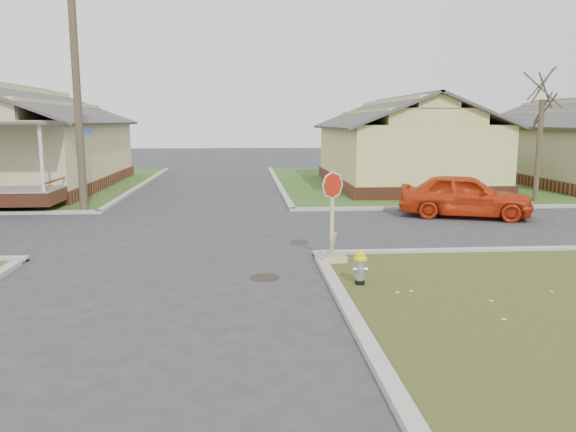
{
  "coord_description": "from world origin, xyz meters",
  "views": [
    {
      "loc": [
        1.78,
        -12.32,
        3.36
      ],
      "look_at": [
        2.82,
        1.0,
        1.1
      ],
      "focal_mm": 35.0,
      "sensor_mm": 36.0,
      "label": 1
    }
  ],
  "objects": [
    {
      "name": "red_sedan",
      "position": [
        9.56,
        6.78,
        0.77
      ],
      "size": [
        4.88,
        3.22,
        1.54
      ],
      "primitive_type": "imported",
      "rotation": [
        0.0,
        0.0,
        1.24
      ],
      "color": "red",
      "rests_on": "ground"
    },
    {
      "name": "tree_mid_right",
      "position": [
        14.0,
        10.2,
        2.15
      ],
      "size": [
        0.22,
        0.22,
        4.2
      ],
      "primitive_type": "cylinder",
      "color": "#3A2F21",
      "rests_on": "verge_far_right"
    },
    {
      "name": "stop_sign",
      "position": [
        3.85,
        0.66,
        0.52
      ],
      "size": [
        0.61,
        0.6,
        2.16
      ],
      "rotation": [
        0.0,
        0.0,
        0.19
      ],
      "color": "tan",
      "rests_on": "ground"
    },
    {
      "name": "side_house_yellow",
      "position": [
        10.0,
        16.5,
        2.19
      ],
      "size": [
        7.6,
        11.6,
        4.7
      ],
      "color": "brown",
      "rests_on": "ground"
    },
    {
      "name": "ground",
      "position": [
        0.0,
        0.0,
        0.0
      ],
      "size": [
        120.0,
        120.0,
        0.0
      ],
      "primitive_type": "plane",
      "color": "#2D2C2F",
      "rests_on": "ground"
    },
    {
      "name": "curbs",
      "position": [
        0.0,
        5.0,
        0.0
      ],
      "size": [
        80.0,
        40.0,
        0.12
      ],
      "primitive_type": null,
      "color": "#A5A295",
      "rests_on": "ground"
    },
    {
      "name": "fire_hydrant",
      "position": [
        4.13,
        -1.33,
        0.45
      ],
      "size": [
        0.27,
        0.27,
        0.72
      ],
      "rotation": [
        0.0,
        0.0,
        0.01
      ],
      "color": "black",
      "rests_on": "ground"
    },
    {
      "name": "corner_house",
      "position": [
        -10.0,
        16.68,
        2.28
      ],
      "size": [
        10.1,
        15.5,
        5.3
      ],
      "color": "brown",
      "rests_on": "ground"
    },
    {
      "name": "manhole",
      "position": [
        2.2,
        -0.5,
        0.01
      ],
      "size": [
        0.64,
        0.64,
        0.01
      ],
      "primitive_type": "cylinder",
      "color": "black",
      "rests_on": "ground"
    },
    {
      "name": "utility_pole",
      "position": [
        -4.2,
        8.9,
        4.66
      ],
      "size": [
        1.8,
        0.28,
        9.0
      ],
      "color": "#3A2F21",
      "rests_on": "ground"
    }
  ]
}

